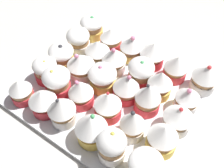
# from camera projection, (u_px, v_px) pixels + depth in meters

# --- Properties ---
(ground_plane) EXTENTS (1.80, 1.80, 0.03)m
(ground_plane) POSITION_uv_depth(u_px,v_px,m) (112.00, 99.00, 0.67)
(ground_plane) COLOR beige
(baking_tray) EXTENTS (0.42, 0.36, 0.01)m
(baking_tray) POSITION_uv_depth(u_px,v_px,m) (112.00, 94.00, 0.65)
(baking_tray) COLOR silver
(baking_tray) RESTS_ON ground_plane
(cupcake_0) EXTENTS (0.05, 0.05, 0.06)m
(cupcake_0) POSITION_uv_depth(u_px,v_px,m) (21.00, 90.00, 0.61)
(cupcake_0) COLOR #D1333D
(cupcake_0) RESTS_ON baking_tray
(cupcake_1) EXTENTS (0.06, 0.06, 0.07)m
(cupcake_1) POSITION_uv_depth(u_px,v_px,m) (43.00, 101.00, 0.59)
(cupcake_1) COLOR #D1333D
(cupcake_1) RESTS_ON baking_tray
(cupcake_2) EXTENTS (0.06, 0.06, 0.08)m
(cupcake_2) POSITION_uv_depth(u_px,v_px,m) (62.00, 109.00, 0.56)
(cupcake_2) COLOR white
(cupcake_2) RESTS_ON baking_tray
(cupcake_3) EXTENTS (0.07, 0.07, 0.08)m
(cupcake_3) POSITION_uv_depth(u_px,v_px,m) (91.00, 128.00, 0.54)
(cupcake_3) COLOR #EFC651
(cupcake_3) RESTS_ON baking_tray
(cupcake_4) EXTENTS (0.06, 0.06, 0.08)m
(cupcake_4) POSITION_uv_depth(u_px,v_px,m) (112.00, 146.00, 0.51)
(cupcake_4) COLOR white
(cupcake_4) RESTS_ON baking_tray
(cupcake_5) EXTENTS (0.07, 0.07, 0.07)m
(cupcake_5) POSITION_uv_depth(u_px,v_px,m) (145.00, 167.00, 0.49)
(cupcake_5) COLOR #EFC651
(cupcake_5) RESTS_ON baking_tray
(cupcake_6) EXTENTS (0.06, 0.06, 0.07)m
(cupcake_6) POSITION_uv_depth(u_px,v_px,m) (45.00, 70.00, 0.65)
(cupcake_6) COLOR #D1333D
(cupcake_6) RESTS_ON baking_tray
(cupcake_7) EXTENTS (0.06, 0.06, 0.08)m
(cupcake_7) POSITION_uv_depth(u_px,v_px,m) (57.00, 81.00, 0.62)
(cupcake_7) COLOR #D1333D
(cupcake_7) RESTS_ON baking_tray
(cupcake_8) EXTENTS (0.06, 0.06, 0.08)m
(cupcake_8) POSITION_uv_depth(u_px,v_px,m) (81.00, 92.00, 0.60)
(cupcake_8) COLOR #D1333D
(cupcake_8) RESTS_ON baking_tray
(cupcake_9) EXTENTS (0.06, 0.06, 0.07)m
(cupcake_9) POSITION_uv_depth(u_px,v_px,m) (108.00, 105.00, 0.58)
(cupcake_9) COLOR #D1333D
(cupcake_9) RESTS_ON baking_tray
(cupcake_10) EXTENTS (0.05, 0.05, 0.08)m
(cupcake_10) POSITION_uv_depth(u_px,v_px,m) (132.00, 124.00, 0.54)
(cupcake_10) COLOR white
(cupcake_10) RESTS_ON baking_tray
(cupcake_11) EXTENTS (0.06, 0.06, 0.08)m
(cupcake_11) POSITION_uv_depth(u_px,v_px,m) (162.00, 138.00, 0.53)
(cupcake_11) COLOR #EFC651
(cupcake_11) RESTS_ON baking_tray
(cupcake_12) EXTENTS (0.06, 0.06, 0.07)m
(cupcake_12) POSITION_uv_depth(u_px,v_px,m) (61.00, 56.00, 0.68)
(cupcake_12) COLOR #EFC651
(cupcake_12) RESTS_ON baking_tray
(cupcake_13) EXTENTS (0.07, 0.07, 0.08)m
(cupcake_13) POSITION_uv_depth(u_px,v_px,m) (80.00, 65.00, 0.65)
(cupcake_13) COLOR white
(cupcake_13) RESTS_ON baking_tray
(cupcake_14) EXTENTS (0.07, 0.07, 0.07)m
(cupcake_14) POSITION_uv_depth(u_px,v_px,m) (102.00, 78.00, 0.63)
(cupcake_14) COLOR #EFC651
(cupcake_14) RESTS_ON baking_tray
(cupcake_15) EXTENTS (0.06, 0.06, 0.08)m
(cupcake_15) POSITION_uv_depth(u_px,v_px,m) (126.00, 87.00, 0.61)
(cupcake_15) COLOR #D1333D
(cupcake_15) RESTS_ON baking_tray
(cupcake_16) EXTENTS (0.06, 0.06, 0.08)m
(cupcake_16) POSITION_uv_depth(u_px,v_px,m) (148.00, 98.00, 0.59)
(cupcake_16) COLOR #D1333D
(cupcake_16) RESTS_ON baking_tray
(cupcake_17) EXTENTS (0.06, 0.06, 0.07)m
(cupcake_17) POSITION_uv_depth(u_px,v_px,m) (179.00, 117.00, 0.56)
(cupcake_17) COLOR white
(cupcake_17) RESTS_ON baking_tray
(cupcake_18) EXTENTS (0.06, 0.06, 0.07)m
(cupcake_18) POSITION_uv_depth(u_px,v_px,m) (78.00, 40.00, 0.72)
(cupcake_18) COLOR white
(cupcake_18) RESTS_ON baking_tray
(cupcake_19) EXTENTS (0.06, 0.06, 0.07)m
(cupcake_19) POSITION_uv_depth(u_px,v_px,m) (97.00, 51.00, 0.69)
(cupcake_19) COLOR white
(cupcake_19) RESTS_ON baking_tray
(cupcake_20) EXTENTS (0.06, 0.06, 0.08)m
(cupcake_20) POSITION_uv_depth(u_px,v_px,m) (114.00, 59.00, 0.67)
(cupcake_20) COLOR white
(cupcake_20) RESTS_ON baking_tray
(cupcake_21) EXTENTS (0.06, 0.06, 0.07)m
(cupcake_21) POSITION_uv_depth(u_px,v_px,m) (141.00, 72.00, 0.64)
(cupcake_21) COLOR #D1333D
(cupcake_21) RESTS_ON baking_tray
(cupcake_22) EXTENTS (0.06, 0.06, 0.08)m
(cupcake_22) POSITION_uv_depth(u_px,v_px,m) (160.00, 84.00, 0.61)
(cupcake_22) COLOR #EFC651
(cupcake_22) RESTS_ON baking_tray
(cupcake_23) EXTENTS (0.06, 0.06, 0.07)m
(cupcake_23) POSITION_uv_depth(u_px,v_px,m) (187.00, 99.00, 0.59)
(cupcake_23) COLOR white
(cupcake_23) RESTS_ON baking_tray
(cupcake_24) EXTENTS (0.07, 0.07, 0.07)m
(cupcake_24) POSITION_uv_depth(u_px,v_px,m) (92.00, 27.00, 0.75)
(cupcake_24) COLOR #EFC651
(cupcake_24) RESTS_ON baking_tray
(cupcake_25) EXTENTS (0.06, 0.06, 0.06)m
(cupcake_25) POSITION_uv_depth(u_px,v_px,m) (111.00, 39.00, 0.72)
(cupcake_25) COLOR #D1333D
(cupcake_25) RESTS_ON baking_tray
(cupcake_26) EXTENTS (0.06, 0.06, 0.07)m
(cupcake_26) POSITION_uv_depth(u_px,v_px,m) (131.00, 47.00, 0.70)
(cupcake_26) COLOR #EFC651
(cupcake_26) RESTS_ON baking_tray
(cupcake_27) EXTENTS (0.07, 0.07, 0.07)m
(cupcake_27) POSITION_uv_depth(u_px,v_px,m) (153.00, 54.00, 0.68)
(cupcake_27) COLOR #D1333D
(cupcake_27) RESTS_ON baking_tray
(cupcake_28) EXTENTS (0.06, 0.06, 0.07)m
(cupcake_28) POSITION_uv_depth(u_px,v_px,m) (176.00, 68.00, 0.65)
(cupcake_28) COLOR #D1333D
(cupcake_28) RESTS_ON baking_tray
(cupcake_29) EXTENTS (0.06, 0.06, 0.08)m
(cupcake_29) POSITION_uv_depth(u_px,v_px,m) (205.00, 77.00, 0.63)
(cupcake_29) COLOR white
(cupcake_29) RESTS_ON baking_tray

